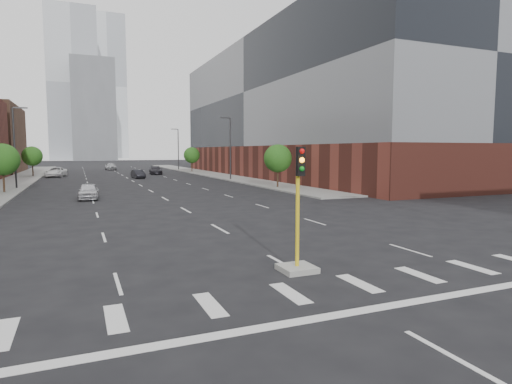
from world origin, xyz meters
TOP-DOWN VIEW (x-y plane):
  - sidewalk_left_far at (-15.00, 74.00)m, footprint 5.00×92.00m
  - sidewalk_right_far at (15.00, 74.00)m, footprint 5.00×92.00m
  - building_right_main at (29.50, 60.00)m, footprint 24.00×70.00m
  - tower_left at (-8.00, 220.00)m, footprint 22.00×22.00m
  - tower_right at (10.00, 260.00)m, footprint 20.00×20.00m
  - tower_mid at (0.00, 200.00)m, footprint 18.00×18.00m
  - median_traffic_signal at (0.00, 8.97)m, footprint 1.20×1.20m
  - streetlight_right_a at (13.41, 55.00)m, footprint 1.60×0.22m
  - streetlight_right_b at (13.41, 90.00)m, footprint 1.60×0.22m
  - streetlight_left at (-13.41, 50.00)m, footprint 1.60×0.22m
  - tree_left_near at (-14.00, 45.00)m, footprint 3.20×3.20m
  - tree_left_far at (-14.00, 75.00)m, footprint 3.20×3.20m
  - tree_right_near at (14.00, 40.00)m, footprint 3.20×3.20m
  - tree_right_far at (14.00, 80.00)m, footprint 3.20×3.20m
  - car_near_left at (-6.30, 36.20)m, footprint 1.96×4.27m
  - car_mid_right at (1.50, 64.31)m, footprint 1.89×4.23m
  - car_far_left at (-10.50, 73.25)m, footprint 3.61×6.15m
  - car_deep_right at (5.93, 74.61)m, footprint 2.49×5.25m
  - car_distant at (-0.42, 96.07)m, footprint 2.43×5.07m

SIDE VIEW (x-z plane):
  - sidewalk_left_far at x=-15.00m, z-range 0.00..0.15m
  - sidewalk_right_far at x=15.00m, z-range 0.00..0.15m
  - car_mid_right at x=1.50m, z-range 0.00..1.35m
  - car_near_left at x=-6.30m, z-range 0.00..1.42m
  - car_deep_right at x=5.93m, z-range 0.00..1.48m
  - car_far_left at x=-10.50m, z-range 0.00..1.61m
  - car_distant at x=-0.42m, z-range 0.00..1.67m
  - median_traffic_signal at x=0.00m, z-range -1.23..3.17m
  - tree_left_near at x=-14.00m, z-range 0.97..5.82m
  - tree_left_far at x=-14.00m, z-range 0.97..5.82m
  - tree_right_near at x=14.00m, z-range 0.97..5.82m
  - tree_right_far at x=14.00m, z-range 0.97..5.82m
  - streetlight_right_a at x=13.41m, z-range 0.47..9.55m
  - streetlight_right_b at x=13.41m, z-range 0.47..9.55m
  - streetlight_left at x=-13.41m, z-range 0.47..9.55m
  - building_right_main at x=29.50m, z-range 0.00..22.00m
  - tower_mid at x=0.00m, z-range 0.00..44.00m
  - tower_left at x=-8.00m, z-range 0.00..70.00m
  - tower_right at x=10.00m, z-range 0.00..80.00m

